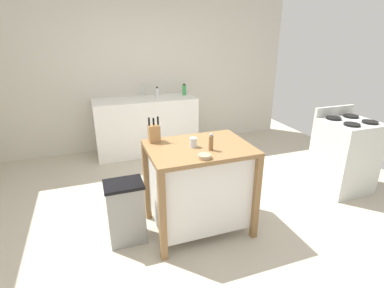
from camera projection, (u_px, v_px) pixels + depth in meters
name	position (u px, v px, depth m)	size (l,w,h in m)	color
ground_plane	(182.00, 222.00, 3.21)	(6.48, 6.48, 0.00)	#BCB29E
wall_back	(135.00, 72.00, 4.93)	(5.48, 0.10, 2.60)	beige
kitchen_island	(199.00, 184.00, 2.95)	(0.98, 0.73, 0.91)	olive
knife_block	(154.00, 133.00, 2.89)	(0.11, 0.09, 0.25)	#AD7F4C
bowl_ceramic_small	(205.00, 156.00, 2.53)	(0.11, 0.11, 0.04)	tan
drinking_cup	(193.00, 142.00, 2.78)	(0.07, 0.07, 0.09)	silver
pepper_grinder	(211.00, 142.00, 2.69)	(0.04, 0.04, 0.16)	olive
trash_bin	(126.00, 212.00, 2.83)	(0.36, 0.28, 0.63)	gray
sink_counter	(146.00, 126.00, 4.94)	(1.65, 0.60, 0.91)	white
sink_faucet	(143.00, 90.00, 4.86)	(0.02, 0.02, 0.22)	#B7BCC1
bottle_spray_cleaner	(184.00, 90.00, 5.02)	(0.07, 0.07, 0.19)	green
bottle_hand_soap	(157.00, 92.00, 4.91)	(0.05, 0.05, 0.16)	white
stove	(344.00, 155.00, 3.75)	(0.60, 0.60, 1.03)	silver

